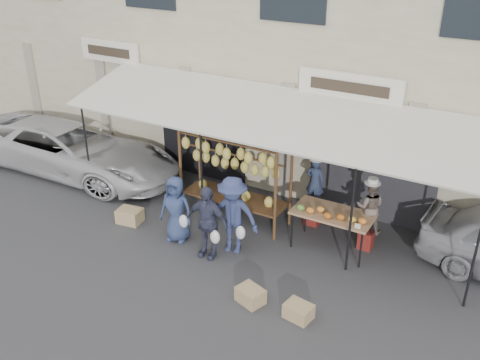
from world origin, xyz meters
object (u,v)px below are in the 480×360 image
object	(u,v)px
banana_rack	(234,159)
crate_far	(130,216)
vendor_right	(370,207)
crate_near_b	(299,311)
produce_table	(332,215)
crate_near_a	(250,295)
van	(65,137)
vendor_left	(315,182)
customer_mid	(207,222)
customer_right	(233,215)
customer_left	(176,209)

from	to	relation	value
banana_rack	crate_far	xyz separation A→B (m)	(-2.06, -1.36, -1.40)
vendor_right	crate_near_b	distance (m)	2.97
produce_table	crate_near_a	size ratio (longest dim) A/B	3.40
vendor_right	van	bearing A→B (deg)	-13.54
vendor_left	customer_mid	xyz separation A→B (m)	(-1.42, -2.35, -0.26)
banana_rack	van	size ratio (longest dim) A/B	0.55
customer_right	vendor_right	bearing A→B (deg)	19.94
customer_right	van	size ratio (longest dim) A/B	0.37
customer_right	crate_near_b	size ratio (longest dim) A/B	3.64
crate_far	van	distance (m)	3.83
customer_left	van	distance (m)	5.10
customer_left	van	xyz separation A→B (m)	(-4.87, 1.47, 0.23)
customer_mid	crate_near_a	xyz separation A→B (m)	(1.54, -0.91, -0.67)
vendor_right	van	xyz separation A→B (m)	(-8.65, -0.28, -0.03)
vendor_right	vendor_left	bearing A→B (deg)	-31.01
banana_rack	vendor_left	size ratio (longest dim) A/B	2.15
customer_mid	customer_right	bearing A→B (deg)	46.05
vendor_left	customer_left	bearing A→B (deg)	41.48
banana_rack	vendor_left	world-z (taller)	banana_rack
banana_rack	customer_left	distance (m)	1.73
produce_table	vendor_right	distance (m)	0.81
van	crate_far	bearing A→B (deg)	-114.30
vendor_right	van	size ratio (longest dim) A/B	0.25
customer_mid	crate_near_b	world-z (taller)	customer_mid
crate_far	customer_mid	bearing A→B (deg)	-5.79
customer_left	crate_far	distance (m)	1.54
crate_far	crate_near_b	bearing A→B (deg)	-12.83
customer_right	van	bearing A→B (deg)	156.33
customer_mid	crate_near_a	world-z (taller)	customer_mid
banana_rack	crate_near_b	xyz separation A→B (m)	(2.80, -2.47, -1.42)
vendor_left	crate_near_a	xyz separation A→B (m)	(0.12, -3.26, -0.93)
banana_rack	vendor_left	xyz separation A→B (m)	(1.71, 0.75, -0.49)
vendor_left	crate_near_a	world-z (taller)	vendor_left
produce_table	crate_near_b	world-z (taller)	produce_table
produce_table	van	size ratio (longest dim) A/B	0.36
vendor_left	customer_right	bearing A→B (deg)	60.79
banana_rack	crate_far	size ratio (longest dim) A/B	4.66
customer_left	crate_near_a	world-z (taller)	customer_left
produce_table	crate_near_b	bearing A→B (deg)	-82.27
banana_rack	crate_far	world-z (taller)	banana_rack
customer_mid	customer_right	xyz separation A→B (m)	(0.37, 0.41, 0.06)
produce_table	vendor_right	xyz separation A→B (m)	(0.65, 0.46, 0.15)
customer_right	crate_far	xyz separation A→B (m)	(-2.73, -0.17, -0.71)
customer_left	van	world-z (taller)	van
customer_mid	crate_far	world-z (taller)	customer_mid
crate_near_b	crate_far	bearing A→B (deg)	167.17
vendor_left	van	size ratio (longest dim) A/B	0.25
customer_left	crate_near_a	bearing A→B (deg)	-33.27
crate_far	van	xyz separation A→B (m)	(-3.45, 1.43, 0.83)
vendor_left	banana_rack	bearing A→B (deg)	22.80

